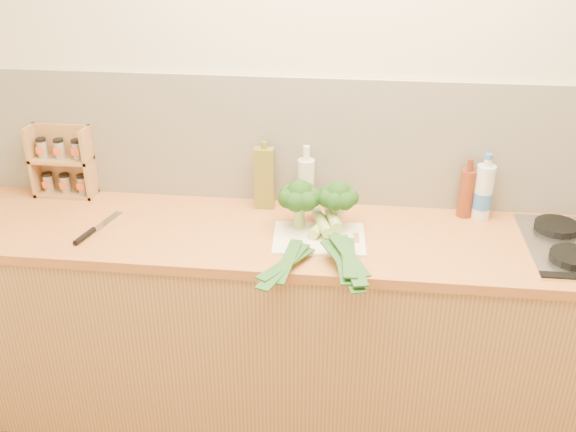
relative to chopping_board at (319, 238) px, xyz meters
name	(u,v)px	position (x,y,z in m)	size (l,w,h in m)	color
room_shell	(339,143)	(0.05, 0.34, 0.26)	(3.50, 3.50, 3.50)	beige
counter	(329,328)	(0.05, 0.05, -0.45)	(3.20, 0.62, 0.90)	tan
chopping_board	(319,238)	(0.00, 0.00, 0.00)	(0.35, 0.26, 0.01)	white
broccoli_left	(300,197)	(-0.08, 0.07, 0.14)	(0.17, 0.17, 0.20)	#A4B368
broccoli_right	(338,197)	(0.06, 0.09, 0.14)	(0.16, 0.16, 0.20)	#A4B368
leek_front	(314,234)	(-0.02, -0.02, 0.03)	(0.28, 0.68, 0.04)	white
leek_mid	(328,233)	(0.03, -0.04, 0.05)	(0.25, 0.66, 0.04)	white
leek_back	(338,230)	(0.07, -0.04, 0.06)	(0.20, 0.64, 0.04)	white
chefs_knife	(90,232)	(-0.89, -0.06, 0.00)	(0.09, 0.30, 0.02)	silver
spice_rack	(64,165)	(-1.14, 0.29, 0.13)	(0.26, 0.10, 0.31)	#AD814A
oil_tin	(264,178)	(-0.25, 0.26, 0.13)	(0.08, 0.05, 0.29)	olive
glass_bottle	(306,183)	(-0.08, 0.27, 0.11)	(0.07, 0.07, 0.28)	silver
amber_bottle	(467,192)	(0.58, 0.28, 0.10)	(0.06, 0.06, 0.25)	maroon
water_bottle	(483,193)	(0.64, 0.27, 0.10)	(0.08, 0.08, 0.26)	silver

